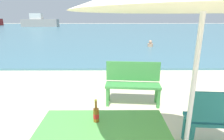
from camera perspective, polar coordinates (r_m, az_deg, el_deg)
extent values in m
cube|color=teal|center=(31.52, -0.07, 12.81)|extent=(120.00, 50.00, 0.08)
cube|color=#4C9E47|center=(2.05, -2.89, -18.54)|extent=(1.40, 0.80, 0.06)
cube|color=#4C9E47|center=(2.60, 12.83, -20.70)|extent=(0.08, 0.08, 0.70)
cylinder|color=brown|center=(2.11, -4.98, -13.88)|extent=(0.06, 0.06, 0.16)
cone|color=brown|center=(2.08, -5.04, -12.02)|extent=(0.06, 0.06, 0.03)
cylinder|color=brown|center=(2.05, -5.08, -10.61)|extent=(0.03, 0.03, 0.09)
cylinder|color=red|center=(2.12, -4.98, -14.06)|extent=(0.07, 0.07, 0.05)
cylinder|color=gold|center=(2.03, -5.11, -9.41)|extent=(0.03, 0.03, 0.01)
cylinder|color=silver|center=(1.83, 23.50, -9.30)|extent=(0.04, 0.04, 2.30)
cube|color=#237275|center=(3.25, 21.86, -16.31)|extent=(0.06, 0.06, 0.42)
cube|color=#237275|center=(3.03, 23.45, -19.09)|extent=(0.06, 0.06, 0.42)
cube|color=#3D8C42|center=(4.05, 6.51, -4.83)|extent=(1.23, 0.46, 0.05)
cube|color=#3D8C42|center=(4.11, 6.57, -0.38)|extent=(1.20, 0.15, 0.44)
cube|color=#3D8C42|center=(4.03, -1.47, -8.50)|extent=(0.06, 0.06, 0.42)
cube|color=#3D8C42|center=(4.07, 14.31, -8.77)|extent=(0.06, 0.06, 0.42)
cube|color=#3D8C42|center=(4.28, -1.07, -6.94)|extent=(0.06, 0.06, 0.42)
cube|color=#3D8C42|center=(4.32, 13.72, -7.21)|extent=(0.06, 0.06, 0.42)
cylinder|color=tan|center=(12.05, 11.88, 7.65)|extent=(0.34, 0.34, 0.20)
sphere|color=tan|center=(12.02, 11.94, 8.62)|extent=(0.21, 0.21, 0.21)
cube|color=gray|center=(40.57, -21.51, 13.56)|extent=(7.08, 1.93, 1.45)
cube|color=silver|center=(40.78, -22.57, 15.28)|extent=(2.25, 1.45, 1.13)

